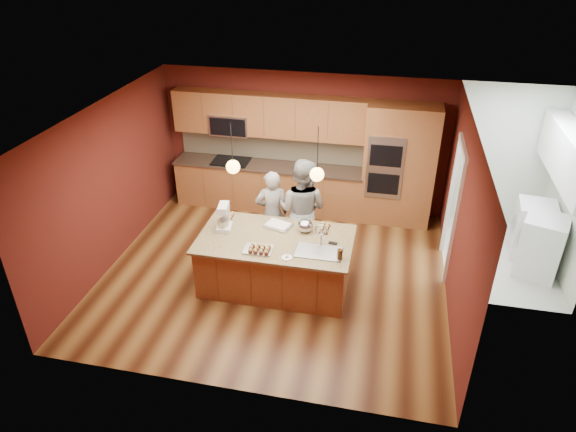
% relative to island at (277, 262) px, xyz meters
% --- Properties ---
extents(floor, '(5.50, 5.50, 0.00)m').
position_rel_island_xyz_m(floor, '(-0.10, 0.31, -0.44)').
color(floor, '#3F1E0E').
rests_on(floor, ground).
extents(ceiling, '(5.50, 5.50, 0.00)m').
position_rel_island_xyz_m(ceiling, '(-0.10, 0.31, 2.26)').
color(ceiling, white).
rests_on(ceiling, ground).
extents(wall_back, '(5.50, 0.00, 5.50)m').
position_rel_island_xyz_m(wall_back, '(-0.10, 2.81, 0.91)').
color(wall_back, '#511913').
rests_on(wall_back, ground).
extents(wall_front, '(5.50, 0.00, 5.50)m').
position_rel_island_xyz_m(wall_front, '(-0.10, -2.19, 0.91)').
color(wall_front, '#511913').
rests_on(wall_front, ground).
extents(wall_left, '(0.00, 5.00, 5.00)m').
position_rel_island_xyz_m(wall_left, '(-2.85, 0.31, 0.91)').
color(wall_left, '#511913').
rests_on(wall_left, ground).
extents(wall_right, '(0.00, 5.00, 5.00)m').
position_rel_island_xyz_m(wall_right, '(2.65, 0.31, 0.91)').
color(wall_right, '#511913').
rests_on(wall_right, ground).
extents(cabinet_run, '(3.74, 0.64, 2.30)m').
position_rel_island_xyz_m(cabinet_run, '(-0.78, 2.55, 0.54)').
color(cabinet_run, brown).
rests_on(cabinet_run, floor).
extents(oven_column, '(1.30, 0.62, 2.30)m').
position_rel_island_xyz_m(oven_column, '(1.74, 2.50, 0.71)').
color(oven_column, brown).
rests_on(oven_column, floor).
extents(doorway_trim, '(0.08, 1.11, 2.20)m').
position_rel_island_xyz_m(doorway_trim, '(2.63, 1.11, 0.61)').
color(doorway_trim, silver).
rests_on(doorway_trim, wall_right).
extents(laundry_room, '(2.60, 2.70, 2.70)m').
position_rel_island_xyz_m(laundry_room, '(4.25, 1.51, 1.51)').
color(laundry_room, '#BBBBB3').
rests_on(laundry_room, ground).
extents(pendant_left, '(0.20, 0.20, 0.80)m').
position_rel_island_xyz_m(pendant_left, '(-0.63, 0.00, 1.56)').
color(pendant_left, black).
rests_on(pendant_left, ceiling).
extents(pendant_right, '(0.20, 0.20, 0.80)m').
position_rel_island_xyz_m(pendant_right, '(0.59, 0.00, 1.56)').
color(pendant_right, black).
rests_on(pendant_right, ceiling).
extents(island, '(2.35, 1.32, 1.25)m').
position_rel_island_xyz_m(island, '(0.00, 0.00, 0.00)').
color(island, brown).
rests_on(island, floor).
extents(person_left, '(0.65, 0.53, 1.55)m').
position_rel_island_xyz_m(person_left, '(-0.29, 0.92, 0.33)').
color(person_left, black).
rests_on(person_left, floor).
extents(person_right, '(0.99, 0.84, 1.80)m').
position_rel_island_xyz_m(person_right, '(0.22, 0.92, 0.46)').
color(person_right, slate).
rests_on(person_right, floor).
extents(stand_mixer, '(0.26, 0.33, 0.42)m').
position_rel_island_xyz_m(stand_mixer, '(-0.86, 0.12, 0.60)').
color(stand_mixer, white).
rests_on(stand_mixer, island).
extents(sheet_cake, '(0.48, 0.41, 0.05)m').
position_rel_island_xyz_m(sheet_cake, '(-0.05, 0.36, 0.44)').
color(sheet_cake, '#BABCC2').
rests_on(sheet_cake, island).
extents(cooling_rack, '(0.43, 0.31, 0.02)m').
position_rel_island_xyz_m(cooling_rack, '(-0.19, -0.36, 0.43)').
color(cooling_rack, '#B0B2B9').
rests_on(cooling_rack, island).
extents(mixing_bowl, '(0.25, 0.25, 0.21)m').
position_rel_island_xyz_m(mixing_bowl, '(0.39, 0.31, 0.52)').
color(mixing_bowl, silver).
rests_on(mixing_bowl, island).
extents(plate, '(0.16, 0.16, 0.01)m').
position_rel_island_xyz_m(plate, '(0.27, -0.48, 0.43)').
color(plate, white).
rests_on(plate, island).
extents(tumbler, '(0.08, 0.08, 0.16)m').
position_rel_island_xyz_m(tumbler, '(1.01, -0.34, 0.50)').
color(tumbler, '#351E0A').
rests_on(tumbler, island).
extents(phone, '(0.14, 0.09, 0.01)m').
position_rel_island_xyz_m(phone, '(0.86, 0.04, 0.43)').
color(phone, black).
rests_on(phone, island).
extents(cupcakes_left, '(0.14, 0.21, 0.06)m').
position_rel_island_xyz_m(cupcakes_left, '(-0.90, 0.49, 0.45)').
color(cupcakes_left, tan).
rests_on(cupcakes_left, island).
extents(cupcakes_rack, '(0.32, 0.24, 0.07)m').
position_rel_island_xyz_m(cupcakes_rack, '(-0.16, -0.40, 0.48)').
color(cupcakes_rack, tan).
rests_on(cupcakes_rack, island).
extents(cupcakes_right, '(0.16, 0.32, 0.07)m').
position_rel_island_xyz_m(cupcakes_right, '(0.68, 0.41, 0.46)').
color(cupcakes_right, tan).
rests_on(cupcakes_right, island).
extents(washer, '(0.81, 0.82, 1.02)m').
position_rel_island_xyz_m(washer, '(4.10, 1.22, 0.06)').
color(washer, white).
rests_on(washer, floor).
extents(dryer, '(0.67, 0.69, 0.98)m').
position_rel_island_xyz_m(dryer, '(4.08, 1.78, 0.04)').
color(dryer, white).
rests_on(dryer, floor).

